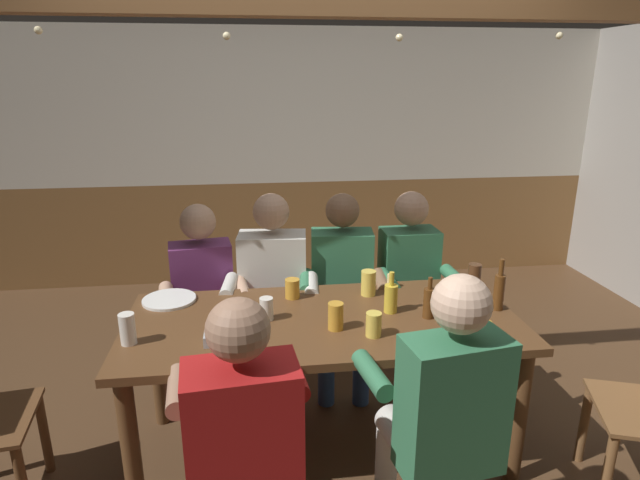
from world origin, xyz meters
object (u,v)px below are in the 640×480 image
at_px(person_1, 272,285).
at_px(table_candle, 390,281).
at_px(plate_0, 169,300).
at_px(pint_glass_2, 336,316).
at_px(pint_glass_7, 292,289).
at_px(person_2, 342,283).
at_px(person_3, 411,279).
at_px(pint_glass_6, 474,277).
at_px(pint_glass_0, 374,324).
at_px(condiment_caddy, 220,338).
at_px(pint_glass_4, 368,283).
at_px(person_5, 442,406).
at_px(pint_glass_5, 266,309).
at_px(bottle_0, 499,290).
at_px(pint_glass_1, 483,334).
at_px(bottle_2, 391,297).
at_px(person_4, 242,426).
at_px(pint_glass_3, 128,329).
at_px(bottle_1, 429,302).
at_px(dining_table, 323,337).

distance_m(person_1, table_candle, 0.73).
relative_size(person_1, table_candle, 15.49).
bearing_deg(plate_0, pint_glass_2, -27.69).
relative_size(person_1, pint_glass_7, 11.74).
bearing_deg(person_2, pint_glass_7, 54.96).
distance_m(table_candle, pint_glass_7, 0.56).
xyz_separation_m(person_3, pint_glass_2, (-0.61, -0.78, 0.15)).
bearing_deg(pint_glass_6, table_candle, 170.55).
bearing_deg(pint_glass_0, condiment_caddy, 178.13).
relative_size(plate_0, pint_glass_4, 2.03).
relative_size(person_5, pint_glass_0, 10.97).
distance_m(person_3, pint_glass_5, 1.13).
bearing_deg(bottle_0, person_5, -128.57).
xyz_separation_m(person_3, table_candle, (-0.22, -0.31, 0.12)).
xyz_separation_m(table_candle, pint_glass_0, (-0.22, -0.56, 0.02)).
height_order(person_1, pint_glass_4, person_1).
height_order(person_5, pint_glass_5, person_5).
height_order(pint_glass_5, pint_glass_7, pint_glass_5).
xyz_separation_m(person_3, pint_glass_6, (0.24, -0.39, 0.16)).
distance_m(person_2, pint_glass_1, 1.13).
relative_size(bottle_2, pint_glass_0, 1.88).
distance_m(person_4, pint_glass_1, 1.10).
bearing_deg(condiment_caddy, person_2, 50.34).
xyz_separation_m(person_4, pint_glass_6, (1.28, 0.94, 0.16)).
relative_size(person_4, pint_glass_2, 9.21).
distance_m(person_3, pint_glass_3, 1.75).
bearing_deg(pint_glass_3, bottle_2, 7.92).
relative_size(person_2, bottle_1, 5.81).
xyz_separation_m(dining_table, person_2, (0.21, 0.66, 0.02)).
distance_m(plate_0, pint_glass_2, 0.94).
height_order(person_2, pint_glass_1, person_2).
height_order(person_1, pint_glass_5, person_1).
height_order(person_4, pint_glass_3, person_4).
distance_m(bottle_1, pint_glass_3, 1.41).
height_order(person_2, person_3, same).
distance_m(pint_glass_1, pint_glass_2, 0.66).
relative_size(plate_0, pint_glass_5, 2.46).
bearing_deg(person_4, pint_glass_0, 32.39).
bearing_deg(bottle_2, pint_glass_5, -179.25).
bearing_deg(pint_glass_6, pint_glass_0, -144.95).
height_order(plate_0, pint_glass_7, pint_glass_7).
relative_size(pint_glass_5, pint_glass_6, 0.78).
relative_size(plate_0, pint_glass_0, 2.45).
relative_size(person_4, pint_glass_0, 10.57).
bearing_deg(person_5, person_2, 88.35).
distance_m(table_candle, pint_glass_0, 0.60).
xyz_separation_m(bottle_2, pint_glass_6, (0.54, 0.24, -0.01)).
relative_size(person_1, person_4, 1.03).
relative_size(dining_table, person_5, 1.54).
bearing_deg(pint_glass_7, pint_glass_4, -1.74).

